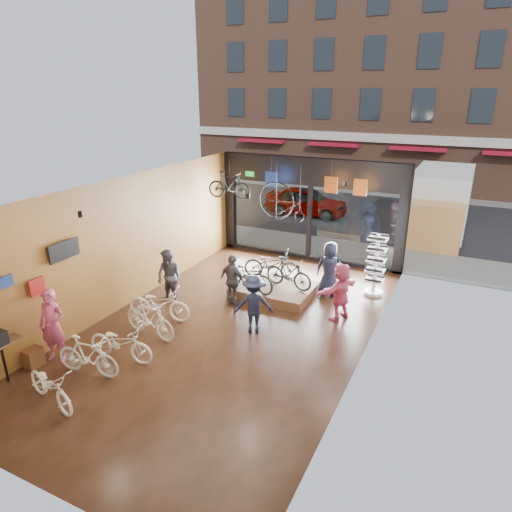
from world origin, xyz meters
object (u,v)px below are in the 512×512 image
Objects in this scene: floor_bike_2 at (121,343)px; box_truck at (438,206)px; street_car at (306,201)px; floor_bike_0 at (50,386)px; customer_0 at (53,326)px; floor_bike_1 at (88,356)px; display_platform at (274,290)px; sunglasses_rack at (376,265)px; display_bike_mid at (289,273)px; customer_1 at (169,277)px; display_bike_right at (272,264)px; customer_2 at (233,280)px; hung_bike at (229,185)px; floor_bike_4 at (159,304)px; display_bike_left at (249,274)px; penny_farthing at (284,203)px; customer_4 at (330,269)px; floor_bike_3 at (150,319)px; customer_5 at (341,291)px; customer_3 at (254,304)px.

box_truck is at bearing -28.22° from floor_bike_2.
street_car reaches higher than floor_bike_0.
floor_bike_1 is at bearing -19.75° from customer_0.
display_platform is 1.23× the size of sunglasses_rack.
customer_1 is (-3.01, -1.99, 0.06)m from display_bike_mid.
display_bike_right is at bearing -20.32° from floor_bike_2.
customer_2 reaches higher than display_bike_mid.
sunglasses_rack is (3.58, 2.61, 0.18)m from customer_2.
floor_bike_1 is 0.99× the size of display_bike_mid.
display_bike_right is at bearing -126.02° from hung_bike.
box_truck is at bearing 49.72° from customer_0.
floor_bike_0 is 3.95m from floor_bike_4.
display_bike_left is 3.92m from sunglasses_rack.
penny_farthing is at bearing -19.36° from floor_bike_1.
display_bike_left is 5.64m from customer_0.
customer_4 is (1.55, 0.72, 0.72)m from display_platform.
display_bike_mid is at bearing -153.55° from sunglasses_rack.
display_bike_left reaches higher than floor_bike_0.
penny_farthing reaches higher than customer_2.
sunglasses_rack is 3.63m from penny_farthing.
box_truck is 4.42× the size of hung_bike.
street_car is at bearing 104.24° from penny_farthing.
display_bike_mid is 1.78m from customer_2.
display_bike_left is 2.93m from penny_farthing.
hung_bike is (-0.58, 8.59, 2.50)m from floor_bike_0.
floor_bike_1 reaches higher than floor_bike_0.
display_bike_left is (1.27, 3.17, 0.28)m from floor_bike_3.
customer_5 is at bearing -74.28° from floor_bike_4.
box_truck is 4.07× the size of floor_bike_2.
floor_bike_0 is at bearing -123.19° from sunglasses_rack.
customer_0 is at bearing 13.29° from customer_3.
street_car is 9.87m from display_platform.
customer_3 reaches higher than customer_2.
display_bike_right is 3.30m from hung_bike.
floor_bike_4 is at bearing 30.31° from floor_bike_3.
customer_4 is at bearing -36.70° from floor_bike_1.
floor_bike_1 is 0.99× the size of customer_3.
street_car is 9.70m from sunglasses_rack.
street_car is 12.27m from customer_3.
box_truck is at bearing -12.30° from display_bike_left.
floor_bike_1 is at bearing 150.35° from display_bike_right.
floor_bike_3 reaches higher than floor_bike_0.
display_bike_right is 1.13× the size of customer_2.
floor_bike_1 is 1.22m from customer_0.
display_bike_right is 1.04× the size of customer_4.
floor_bike_0 is 8.33m from customer_4.
box_truck reaches higher than display_bike_mid.
floor_bike_2 is at bearing 150.66° from display_bike_right.
sunglasses_rack reaches higher than display_platform.
sunglasses_rack is at bearing -147.27° from street_car.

